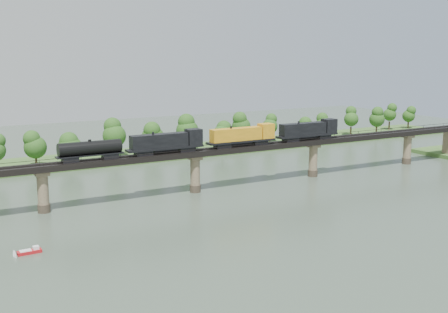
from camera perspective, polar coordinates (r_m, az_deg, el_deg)
ground at (r=127.59m, az=3.08°, el=-6.52°), size 400.00×400.00×0.00m
far_bank at (r=202.36m, az=-9.85°, el=0.01°), size 300.00×24.00×1.60m
bridge at (r=151.58m, az=-2.95°, el=-1.62°), size 236.00×30.00×11.50m
bridge_superstructure at (r=150.36m, az=-2.98°, el=0.74°), size 220.00×4.90×0.75m
far_treeline at (r=194.30m, az=-11.77°, el=1.90°), size 289.06×17.54×13.60m
freight_train at (r=153.11m, az=-0.65°, el=1.87°), size 84.52×3.29×5.82m
motorboat at (r=113.64m, az=-19.13°, el=-9.08°), size 4.49×1.80×1.24m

